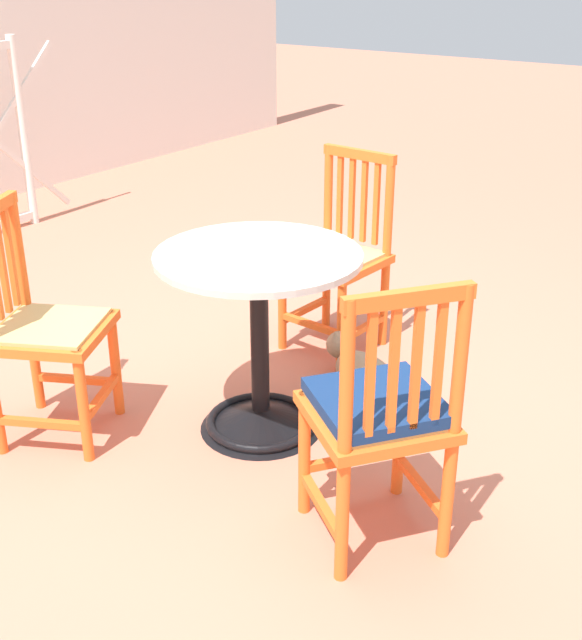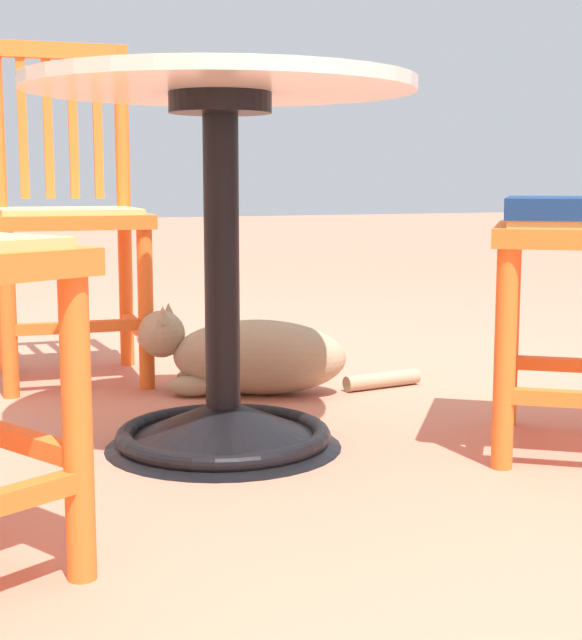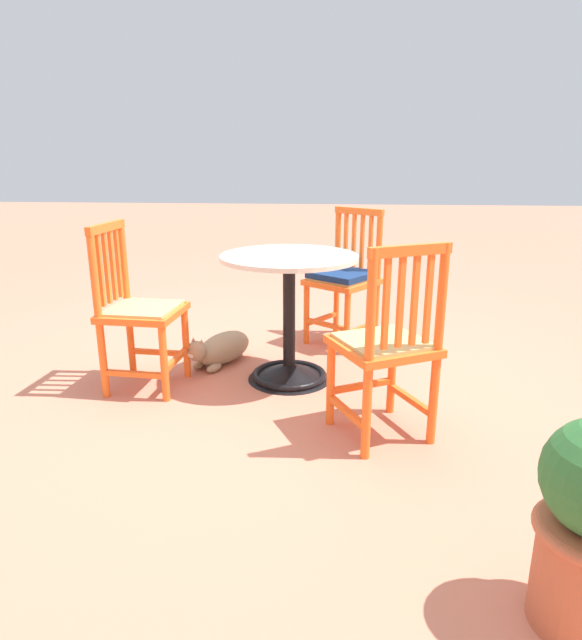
# 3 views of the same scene
# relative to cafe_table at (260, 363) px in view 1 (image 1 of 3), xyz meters

# --- Properties ---
(ground_plane) EXTENTS (24.00, 24.00, 0.00)m
(ground_plane) POSITION_rel_cafe_table_xyz_m (0.04, 0.08, -0.28)
(ground_plane) COLOR #C6755B
(cafe_table) EXTENTS (0.76, 0.76, 0.73)m
(cafe_table) POSITION_rel_cafe_table_xyz_m (0.00, 0.00, 0.00)
(cafe_table) COLOR black
(cafe_table) RESTS_ON ground_plane
(orange_chair_by_planter) EXTENTS (0.43, 0.43, 0.91)m
(orange_chair_by_planter) POSITION_rel_cafe_table_xyz_m (0.81, 0.16, 0.15)
(orange_chair_by_planter) COLOR orange
(orange_chair_by_planter) RESTS_ON ground_plane
(orange_chair_tucked_in) EXTENTS (0.54, 0.54, 0.91)m
(orange_chair_tucked_in) POSITION_rel_cafe_table_xyz_m (-0.49, 0.64, 0.15)
(orange_chair_tucked_in) COLOR orange
(orange_chair_tucked_in) RESTS_ON ground_plane
(orange_chair_near_fence) EXTENTS (0.56, 0.56, 0.91)m
(orange_chair_near_fence) POSITION_rel_cafe_table_xyz_m (-0.32, -0.69, 0.16)
(orange_chair_near_fence) COLOR orange
(orange_chair_near_fence) RESTS_ON ground_plane
(tabby_cat) EXTENTS (0.38, 0.72, 0.23)m
(tabby_cat) POSITION_rel_cafe_table_xyz_m (0.45, -0.21, -0.19)
(tabby_cat) COLOR #9E896B
(tabby_cat) RESTS_ON ground_plane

